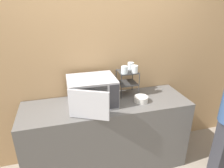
{
  "coord_description": "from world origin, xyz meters",
  "views": [
    {
      "loc": [
        -0.49,
        -1.7,
        2.04
      ],
      "look_at": [
        0.07,
        0.34,
        1.15
      ],
      "focal_mm": 32.0,
      "sensor_mm": 36.0,
      "label": 1
    }
  ],
  "objects_px": {
    "glass_front_right": "(134,69)",
    "bowl": "(141,99)",
    "dish_rack": "(127,78)",
    "glass_back_right": "(131,66)",
    "glass_front_left": "(124,70)",
    "microwave": "(92,92)"
  },
  "relations": [
    {
      "from": "microwave",
      "to": "glass_front_right",
      "type": "distance_m",
      "value": 0.58
    },
    {
      "from": "glass_front_left",
      "to": "bowl",
      "type": "height_order",
      "value": "glass_front_left"
    },
    {
      "from": "glass_back_right",
      "to": "dish_rack",
      "type": "bearing_deg",
      "value": -135.49
    },
    {
      "from": "dish_rack",
      "to": "glass_front_right",
      "type": "xyz_separation_m",
      "value": [
        0.06,
        -0.07,
        0.13
      ]
    },
    {
      "from": "glass_front_left",
      "to": "glass_front_right",
      "type": "xyz_separation_m",
      "value": [
        0.12,
        -0.0,
        0.0
      ]
    },
    {
      "from": "glass_front_right",
      "to": "bowl",
      "type": "relative_size",
      "value": 0.54
    },
    {
      "from": "microwave",
      "to": "glass_front_right",
      "type": "xyz_separation_m",
      "value": [
        0.54,
        0.08,
        0.2
      ]
    },
    {
      "from": "glass_front_right",
      "to": "bowl",
      "type": "bearing_deg",
      "value": -79.43
    },
    {
      "from": "dish_rack",
      "to": "glass_front_left",
      "type": "bearing_deg",
      "value": -134.61
    },
    {
      "from": "microwave",
      "to": "bowl",
      "type": "height_order",
      "value": "microwave"
    },
    {
      "from": "dish_rack",
      "to": "glass_front_left",
      "type": "relative_size",
      "value": 3.54
    },
    {
      "from": "microwave",
      "to": "dish_rack",
      "type": "xyz_separation_m",
      "value": [
        0.48,
        0.15,
        0.06
      ]
    },
    {
      "from": "glass_back_right",
      "to": "bowl",
      "type": "height_order",
      "value": "glass_back_right"
    },
    {
      "from": "dish_rack",
      "to": "glass_front_right",
      "type": "relative_size",
      "value": 3.54
    },
    {
      "from": "dish_rack",
      "to": "glass_back_right",
      "type": "bearing_deg",
      "value": 44.51
    },
    {
      "from": "dish_rack",
      "to": "glass_front_right",
      "type": "height_order",
      "value": "glass_front_right"
    },
    {
      "from": "dish_rack",
      "to": "glass_back_right",
      "type": "xyz_separation_m",
      "value": [
        0.06,
        0.06,
        0.13
      ]
    },
    {
      "from": "dish_rack",
      "to": "glass_front_right",
      "type": "distance_m",
      "value": 0.16
    },
    {
      "from": "glass_back_right",
      "to": "glass_front_right",
      "type": "relative_size",
      "value": 1.0
    },
    {
      "from": "bowl",
      "to": "glass_back_right",
      "type": "bearing_deg",
      "value": 96.04
    },
    {
      "from": "dish_rack",
      "to": "glass_front_left",
      "type": "height_order",
      "value": "glass_front_left"
    },
    {
      "from": "dish_rack",
      "to": "glass_front_left",
      "type": "xyz_separation_m",
      "value": [
        -0.06,
        -0.06,
        0.13
      ]
    }
  ]
}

